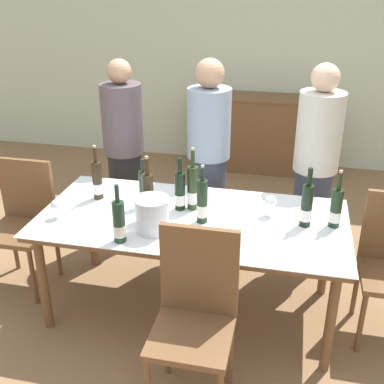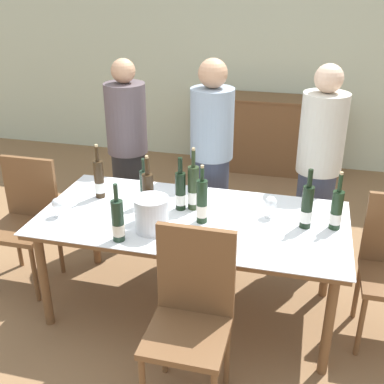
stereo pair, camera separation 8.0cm
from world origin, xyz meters
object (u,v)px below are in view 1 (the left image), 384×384
(wine_bottle_1, at_px, (180,192))
(chair_near_front, at_px, (195,309))
(wine_glass_1, at_px, (56,206))
(person_guest_left, at_px, (208,163))
(wine_bottle_5, at_px, (119,223))
(person_host, at_px, (124,155))
(wine_bottle_6, at_px, (144,189))
(wine_bottle_3, at_px, (336,209))
(ice_bucket, at_px, (152,214))
(wine_bottle_8, at_px, (148,198))
(wine_glass_2, at_px, (147,185))
(wine_bottle_2, at_px, (97,181))
(dining_table, at_px, (192,226))
(sideboard_cabinet, at_px, (258,133))
(chair_left_end, at_px, (23,216))
(wine_bottle_4, at_px, (307,206))
(wine_bottle_0, at_px, (202,203))
(wine_glass_0, at_px, (270,202))
(wine_bottle_7, at_px, (193,189))
(person_guest_right, at_px, (315,171))

(wine_bottle_1, bearing_deg, chair_near_front, -70.96)
(wine_glass_1, bearing_deg, person_guest_left, 50.18)
(wine_bottle_5, relative_size, person_host, 0.23)
(wine_bottle_6, relative_size, person_guest_left, 0.21)
(wine_bottle_3, bearing_deg, ice_bucket, -164.46)
(wine_bottle_8, distance_m, person_host, 1.04)
(wine_glass_2, bearing_deg, person_guest_left, 60.03)
(wine_bottle_2, distance_m, wine_bottle_3, 1.59)
(chair_near_front, bearing_deg, wine_glass_1, 153.42)
(ice_bucket, distance_m, wine_bottle_1, 0.33)
(person_host, bearing_deg, dining_table, -48.04)
(sideboard_cabinet, relative_size, dining_table, 0.79)
(wine_bottle_8, height_order, chair_left_end, wine_bottle_8)
(wine_bottle_3, bearing_deg, wine_bottle_8, -172.87)
(sideboard_cabinet, bearing_deg, chair_near_front, -90.17)
(wine_bottle_2, xyz_separation_m, wine_bottle_8, (0.43, -0.21, 0.02))
(wine_glass_1, bearing_deg, wine_bottle_1, 21.64)
(wine_glass_2, bearing_deg, wine_bottle_3, -5.76)
(wine_bottle_1, relative_size, wine_bottle_4, 0.95)
(wine_bottle_0, distance_m, wine_bottle_6, 0.45)
(chair_near_front, bearing_deg, wine_bottle_0, 98.50)
(wine_bottle_3, height_order, wine_bottle_8, wine_bottle_8)
(ice_bucket, height_order, person_guest_left, person_guest_left)
(wine_bottle_0, xyz_separation_m, wine_glass_1, (-0.92, -0.15, -0.05))
(wine_bottle_3, distance_m, wine_glass_2, 1.26)
(dining_table, height_order, wine_glass_2, wine_glass_2)
(wine_glass_0, distance_m, wine_glass_2, 0.85)
(wine_bottle_4, xyz_separation_m, wine_bottle_7, (-0.73, 0.08, 0.01))
(wine_bottle_1, height_order, wine_bottle_2, wine_bottle_2)
(chair_near_front, bearing_deg, wine_bottle_7, 103.31)
(wine_bottle_4, distance_m, wine_glass_0, 0.24)
(wine_bottle_8, bearing_deg, wine_bottle_0, 4.10)
(wine_bottle_1, relative_size, wine_bottle_3, 0.97)
(wine_glass_0, height_order, person_guest_right, person_guest_right)
(ice_bucket, relative_size, chair_near_front, 0.22)
(sideboard_cabinet, relative_size, person_host, 1.00)
(wine_bottle_6, relative_size, chair_left_end, 0.35)
(chair_left_end, bearing_deg, sideboard_cabinet, 61.08)
(wine_bottle_6, height_order, wine_bottle_8, wine_bottle_8)
(wine_bottle_3, xyz_separation_m, person_guest_right, (-0.12, 0.70, -0.05))
(person_host, xyz_separation_m, person_guest_left, (0.72, -0.08, 0.03))
(wine_glass_0, xyz_separation_m, person_guest_right, (0.29, 0.65, -0.02))
(sideboard_cabinet, relative_size, wine_bottle_3, 4.18)
(wine_glass_1, relative_size, person_guest_left, 0.08)
(ice_bucket, bearing_deg, person_guest_right, 46.03)
(sideboard_cabinet, bearing_deg, wine_glass_1, -109.20)
(wine_bottle_0, distance_m, person_guest_right, 1.08)
(wine_bottle_7, bearing_deg, wine_bottle_6, -174.63)
(wine_bottle_4, relative_size, wine_glass_0, 2.69)
(wine_glass_1, xyz_separation_m, person_guest_left, (0.80, 0.96, -0.01))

